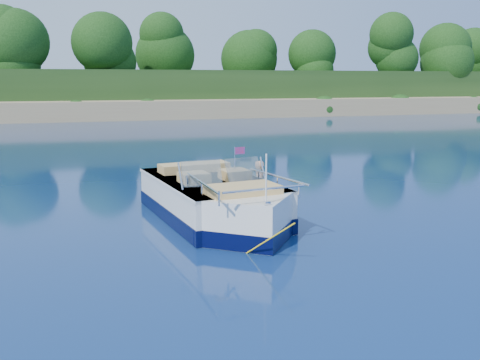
# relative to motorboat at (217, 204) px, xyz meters

# --- Properties ---
(ground) EXTENTS (160.00, 160.00, 0.00)m
(ground) POSITION_rel_motorboat_xyz_m (3.09, -3.01, -0.41)
(ground) COLOR #0A1E47
(ground) RESTS_ON ground
(shoreline) EXTENTS (170.00, 59.00, 6.00)m
(shoreline) POSITION_rel_motorboat_xyz_m (3.09, 60.77, 0.57)
(shoreline) COLOR #9A8159
(shoreline) RESTS_ON ground
(treeline) EXTENTS (150.00, 7.12, 8.19)m
(treeline) POSITION_rel_motorboat_xyz_m (3.13, 38.01, 5.14)
(treeline) COLOR black
(treeline) RESTS_ON ground
(motorboat) EXTENTS (2.74, 6.27, 2.09)m
(motorboat) POSITION_rel_motorboat_xyz_m (0.00, 0.00, 0.00)
(motorboat) COLOR white
(motorboat) RESTS_ON ground
(tow_tube) EXTENTS (1.72, 1.72, 0.36)m
(tow_tube) POSITION_rel_motorboat_xyz_m (1.62, 1.77, -0.31)
(tow_tube) COLOR #FFFD0E
(tow_tube) RESTS_ON ground
(boy) EXTENTS (0.43, 0.79, 1.48)m
(boy) POSITION_rel_motorboat_xyz_m (1.66, 1.86, -0.41)
(boy) COLOR tan
(boy) RESTS_ON ground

